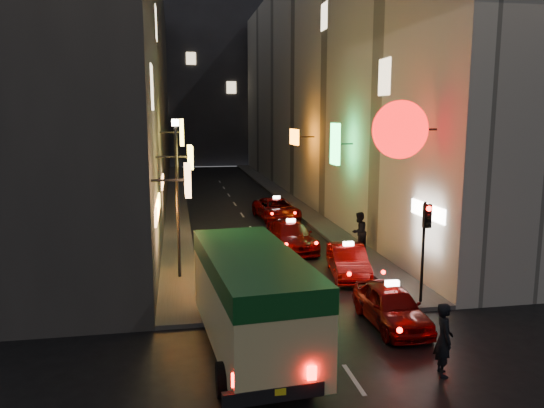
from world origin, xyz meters
TOP-DOWN VIEW (x-y plane):
  - building_left at (-8.00, 33.99)m, footprint 7.43×52.00m
  - building_right at (8.00, 33.99)m, footprint 8.40×52.00m
  - building_far at (0.00, 66.00)m, footprint 30.00×10.00m
  - sidewalk_left at (-4.25, 34.00)m, footprint 1.50×52.00m
  - sidewalk_right at (4.25, 34.00)m, footprint 1.50×52.00m
  - minibus at (-2.28, 5.93)m, footprint 2.89×6.83m
  - taxi_near at (2.29, 7.13)m, footprint 1.97×4.72m
  - taxi_second at (2.59, 12.31)m, footprint 2.64×4.93m
  - taxi_third at (1.24, 17.11)m, footprint 2.31×5.05m
  - taxi_far at (1.96, 24.62)m, footprint 2.47×5.06m
  - pedestrian_crossing at (2.30, 3.86)m, footprint 0.59×0.79m
  - pedestrian_sidewalk at (4.21, 15.59)m, footprint 0.94×0.87m
  - traffic_light at (4.00, 8.47)m, footprint 0.26×0.43m
  - lamp_post at (-4.20, 13.00)m, footprint 0.28×0.28m

SIDE VIEW (x-z plane):
  - sidewalk_left at x=-4.25m, z-range 0.00..0.15m
  - sidewalk_right at x=4.25m, z-range 0.00..0.15m
  - taxi_second at x=2.59m, z-range -0.08..1.58m
  - taxi_near at x=2.29m, z-range -0.08..1.58m
  - taxi_far at x=1.96m, z-range -0.08..1.64m
  - taxi_third at x=1.24m, z-range -0.08..1.66m
  - pedestrian_crossing at x=2.30m, z-range 0.00..2.15m
  - pedestrian_sidewalk at x=4.21m, z-range 0.15..2.27m
  - minibus at x=-2.28m, z-range 0.38..3.24m
  - traffic_light at x=4.00m, z-range 0.94..4.44m
  - lamp_post at x=-4.20m, z-range 0.61..6.84m
  - building_left at x=-8.00m, z-range 0.00..18.00m
  - building_right at x=8.00m, z-range 0.00..18.00m
  - building_far at x=0.00m, z-range 0.00..22.00m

